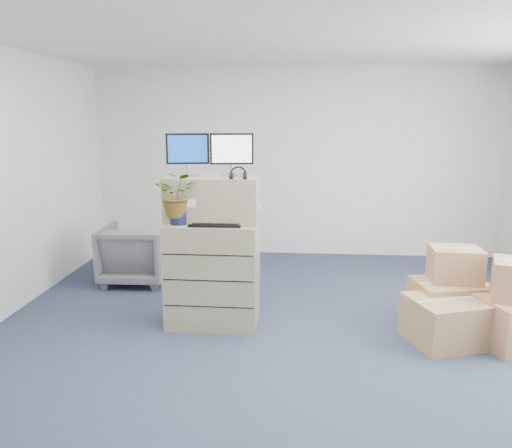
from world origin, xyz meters
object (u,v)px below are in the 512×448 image
Objects in this scene: filing_cabinet_lower at (213,274)px; monitor_left at (188,152)px; potted_plant at (178,201)px; water_bottle at (219,208)px; monitor_right at (232,152)px; office_chair at (136,251)px; keyboard at (216,224)px.

filing_cabinet_lower is 1.24m from monitor_left.
water_bottle is at bearing 32.03° from potted_plant.
monitor_left is at bearing 76.85° from potted_plant.
monitor_right reaches higher than filing_cabinet_lower.
office_chair is at bearing 137.57° from water_bottle.
monitor_right is 0.70m from potted_plant.
potted_plant reaches higher than filing_cabinet_lower.
monitor_right is at bearing 6.08° from water_bottle.
office_chair is at bearing 132.41° from keyboard.
filing_cabinet_lower is at bearing -129.29° from water_bottle.
water_bottle is at bearing 51.21° from filing_cabinet_lower.
potted_plant is at bearing -152.51° from filing_cabinet_lower.
monitor_right is 0.85× the size of keyboard.
monitor_right is 0.57m from water_bottle.
water_bottle is (-0.14, -0.01, -0.55)m from monitor_right.
water_bottle reaches higher than office_chair.
monitor_right reaches higher than potted_plant.
keyboard is at bearing 131.70° from office_chair.
filing_cabinet_lower is at bearing -31.54° from monitor_left.
keyboard is 1.04× the size of potted_plant.
monitor_left is 0.76m from keyboard.
monitor_right is 2.23m from office_chair.
filing_cabinet_lower is 4.01× the size of water_bottle.
filing_cabinet_lower is 2.20× the size of potted_plant.
monitor_right reaches higher than water_bottle.
monitor_left is at bearing 177.13° from water_bottle.
monitor_right is at bearing 56.08° from keyboard.
monitor_left is (-0.24, 0.09, 1.21)m from filing_cabinet_lower.
monitor_left reaches higher than keyboard.
keyboard is 1.95m from office_chair.
filing_cabinet_lower is 2.50× the size of monitor_right.
water_bottle is at bearing -14.87° from monitor_left.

